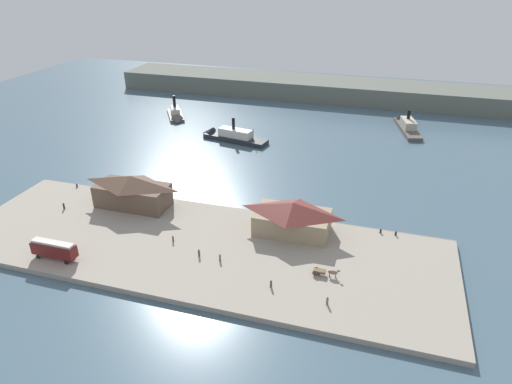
{
  "coord_description": "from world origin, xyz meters",
  "views": [
    {
      "loc": [
        36.95,
        -98.93,
        57.43
      ],
      "look_at": [
        5.64,
        4.82,
        2.0
      ],
      "focal_mm": 32.1,
      "sensor_mm": 36.0,
      "label": 1
    }
  ],
  "objects_px": {
    "ferry_shed_west_terminal": "(292,217)",
    "street_tram": "(54,249)",
    "ferry_outer_harbor": "(228,136)",
    "ferry_shed_customs_shed": "(132,191)",
    "horse_cart": "(325,272)",
    "pedestrian_near_cart": "(173,239)",
    "ferry_departing_north": "(176,116)",
    "pedestrian_near_west_shed": "(220,257)",
    "mooring_post_east": "(77,186)",
    "pedestrian_walking_east": "(64,206)",
    "pedestrian_at_waters_edge": "(327,301)",
    "pedestrian_by_tram": "(199,253)",
    "pedestrian_standing_center": "(271,284)",
    "mooring_post_center_west": "(381,231)",
    "mooring_post_west": "(396,234)",
    "ferry_approaching_west": "(406,125)"
  },
  "relations": [
    {
      "from": "pedestrian_near_cart",
      "to": "ferry_departing_north",
      "type": "height_order",
      "value": "ferry_departing_north"
    },
    {
      "from": "horse_cart",
      "to": "pedestrian_by_tram",
      "type": "relative_size",
      "value": 3.03
    },
    {
      "from": "mooring_post_center_west",
      "to": "pedestrian_at_waters_edge",
      "type": "bearing_deg",
      "value": -105.93
    },
    {
      "from": "pedestrian_near_cart",
      "to": "mooring_post_east",
      "type": "height_order",
      "value": "pedestrian_near_cart"
    },
    {
      "from": "ferry_departing_north",
      "to": "ferry_outer_harbor",
      "type": "bearing_deg",
      "value": -30.36
    },
    {
      "from": "pedestrian_near_cart",
      "to": "pedestrian_by_tram",
      "type": "bearing_deg",
      "value": -24.38
    },
    {
      "from": "ferry_departing_north",
      "to": "pedestrian_near_west_shed",
      "type": "bearing_deg",
      "value": -59.22
    },
    {
      "from": "horse_cart",
      "to": "pedestrian_near_cart",
      "type": "bearing_deg",
      "value": 175.89
    },
    {
      "from": "pedestrian_near_west_shed",
      "to": "ferry_approaching_west",
      "type": "bearing_deg",
      "value": 70.4
    },
    {
      "from": "street_tram",
      "to": "mooring_post_center_west",
      "type": "xyz_separation_m",
      "value": [
        64.86,
        30.01,
        -1.94
      ]
    },
    {
      "from": "mooring_post_west",
      "to": "pedestrian_near_cart",
      "type": "bearing_deg",
      "value": -160.28
    },
    {
      "from": "ferry_shed_west_terminal",
      "to": "pedestrian_walking_east",
      "type": "height_order",
      "value": "ferry_shed_west_terminal"
    },
    {
      "from": "pedestrian_near_cart",
      "to": "mooring_post_center_west",
      "type": "height_order",
      "value": "pedestrian_near_cart"
    },
    {
      "from": "mooring_post_center_west",
      "to": "ferry_outer_harbor",
      "type": "height_order",
      "value": "ferry_outer_harbor"
    },
    {
      "from": "ferry_shed_customs_shed",
      "to": "ferry_approaching_west",
      "type": "bearing_deg",
      "value": 52.5
    },
    {
      "from": "mooring_post_west",
      "to": "ferry_approaching_west",
      "type": "height_order",
      "value": "ferry_approaching_west"
    },
    {
      "from": "ferry_shed_west_terminal",
      "to": "street_tram",
      "type": "xyz_separation_m",
      "value": [
        -45.19,
        -24.84,
        -1.39
      ]
    },
    {
      "from": "horse_cart",
      "to": "pedestrian_standing_center",
      "type": "distance_m",
      "value": 11.44
    },
    {
      "from": "ferry_shed_customs_shed",
      "to": "street_tram",
      "type": "distance_m",
      "value": 25.69
    },
    {
      "from": "pedestrian_standing_center",
      "to": "pedestrian_near_cart",
      "type": "bearing_deg",
      "value": 160.17
    },
    {
      "from": "street_tram",
      "to": "ferry_outer_harbor",
      "type": "height_order",
      "value": "ferry_outer_harbor"
    },
    {
      "from": "street_tram",
      "to": "horse_cart",
      "type": "bearing_deg",
      "value": 10.76
    },
    {
      "from": "horse_cart",
      "to": "pedestrian_at_waters_edge",
      "type": "height_order",
      "value": "horse_cart"
    },
    {
      "from": "pedestrian_at_waters_edge",
      "to": "mooring_post_east",
      "type": "bearing_deg",
      "value": 159.2
    },
    {
      "from": "ferry_shed_west_terminal",
      "to": "pedestrian_by_tram",
      "type": "xyz_separation_m",
      "value": [
        -16.63,
        -15.4,
        -2.97
      ]
    },
    {
      "from": "street_tram",
      "to": "mooring_post_west",
      "type": "bearing_deg",
      "value": 23.71
    },
    {
      "from": "pedestrian_at_waters_edge",
      "to": "ferry_outer_harbor",
      "type": "relative_size",
      "value": 0.07
    },
    {
      "from": "mooring_post_east",
      "to": "horse_cart",
      "type": "bearing_deg",
      "value": -15.27
    },
    {
      "from": "pedestrian_near_west_shed",
      "to": "pedestrian_near_cart",
      "type": "bearing_deg",
      "value": 163.3
    },
    {
      "from": "pedestrian_standing_center",
      "to": "mooring_post_center_west",
      "type": "bearing_deg",
      "value": 53.86
    },
    {
      "from": "pedestrian_near_west_shed",
      "to": "mooring_post_east",
      "type": "xyz_separation_m",
      "value": [
        -50.1,
        20.94,
        -0.33
      ]
    },
    {
      "from": "street_tram",
      "to": "ferry_shed_customs_shed",
      "type": "bearing_deg",
      "value": 81.44
    },
    {
      "from": "horse_cart",
      "to": "pedestrian_near_cart",
      "type": "height_order",
      "value": "horse_cart"
    },
    {
      "from": "ferry_shed_customs_shed",
      "to": "pedestrian_near_cart",
      "type": "xyz_separation_m",
      "value": [
        16.98,
        -12.38,
        -3.5
      ]
    },
    {
      "from": "mooring_post_center_west",
      "to": "ferry_outer_harbor",
      "type": "distance_m",
      "value": 74.52
    },
    {
      "from": "pedestrian_standing_center",
      "to": "pedestrian_at_waters_edge",
      "type": "distance_m",
      "value": 11.23
    },
    {
      "from": "horse_cart",
      "to": "pedestrian_walking_east",
      "type": "xyz_separation_m",
      "value": [
        -67.29,
        8.1,
        -0.12
      ]
    },
    {
      "from": "ferry_approaching_west",
      "to": "pedestrian_near_west_shed",
      "type": "bearing_deg",
      "value": -109.6
    },
    {
      "from": "pedestrian_by_tram",
      "to": "ferry_departing_north",
      "type": "distance_m",
      "value": 99.26
    },
    {
      "from": "pedestrian_standing_center",
      "to": "ferry_approaching_west",
      "type": "bearing_deg",
      "value": 77.44
    },
    {
      "from": "ferry_departing_north",
      "to": "pedestrian_by_tram",
      "type": "bearing_deg",
      "value": -61.53
    },
    {
      "from": "mooring_post_east",
      "to": "ferry_outer_harbor",
      "type": "bearing_deg",
      "value": 62.16
    },
    {
      "from": "street_tram",
      "to": "horse_cart",
      "type": "xyz_separation_m",
      "value": [
        55.19,
        10.49,
        -1.45
      ]
    },
    {
      "from": "ferry_shed_west_terminal",
      "to": "mooring_post_center_west",
      "type": "xyz_separation_m",
      "value": [
        19.67,
        5.17,
        -3.33
      ]
    },
    {
      "from": "mooring_post_west",
      "to": "pedestrian_by_tram",
      "type": "bearing_deg",
      "value": -152.64
    },
    {
      "from": "horse_cart",
      "to": "mooring_post_center_west",
      "type": "height_order",
      "value": "horse_cart"
    },
    {
      "from": "mooring_post_east",
      "to": "ferry_departing_north",
      "type": "height_order",
      "value": "ferry_departing_north"
    },
    {
      "from": "pedestrian_walking_east",
      "to": "pedestrian_at_waters_edge",
      "type": "bearing_deg",
      "value": -13.4
    },
    {
      "from": "mooring_post_center_west",
      "to": "ferry_shed_west_terminal",
      "type": "bearing_deg",
      "value": -165.26
    },
    {
      "from": "pedestrian_standing_center",
      "to": "pedestrian_walking_east",
      "type": "xyz_separation_m",
      "value": [
        -57.91,
        14.66,
        0.03
      ]
    }
  ]
}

